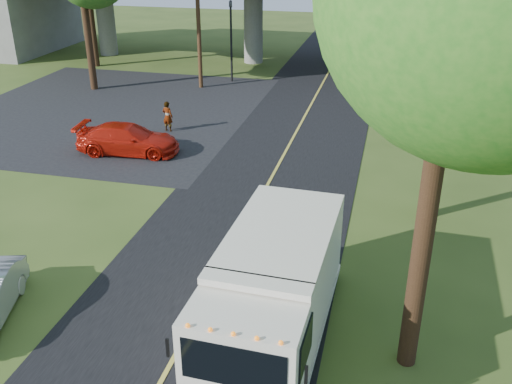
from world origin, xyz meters
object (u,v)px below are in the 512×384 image
(red_sedan, at_px, (128,139))
(pedestrian, at_px, (168,116))
(traffic_signal, at_px, (231,33))
(step_van, at_px, (274,289))
(utility_pole, at_px, (198,14))

(red_sedan, bearing_deg, pedestrian, -16.58)
(traffic_signal, xyz_separation_m, pedestrian, (-0.37, -10.51, -2.42))
(traffic_signal, xyz_separation_m, step_van, (8.20, -25.01, -1.66))
(step_van, distance_m, pedestrian, 16.87)
(traffic_signal, relative_size, step_van, 0.76)
(traffic_signal, bearing_deg, step_van, -71.84)
(red_sedan, relative_size, pedestrian, 3.00)
(traffic_signal, distance_m, utility_pole, 2.86)
(pedestrian, bearing_deg, utility_pole, -70.74)
(traffic_signal, height_order, utility_pole, utility_pole)
(traffic_signal, bearing_deg, pedestrian, -92.04)
(step_van, xyz_separation_m, red_sedan, (-9.20, 11.21, -0.87))
(traffic_signal, distance_m, pedestrian, 10.79)
(red_sedan, bearing_deg, step_van, -146.47)
(step_van, relative_size, pedestrian, 4.40)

